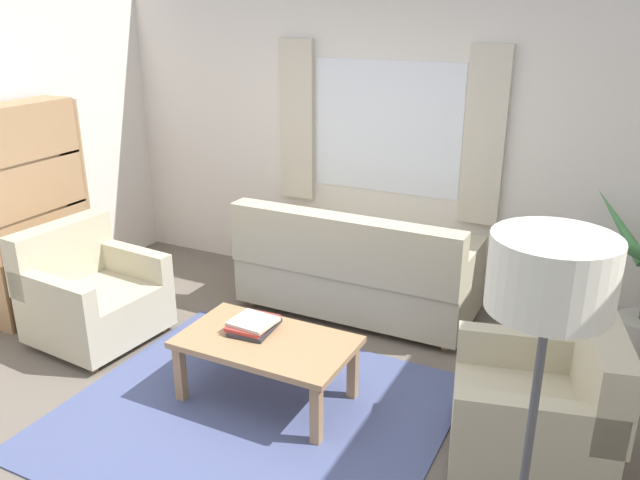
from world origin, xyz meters
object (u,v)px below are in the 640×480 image
Objects in this scene: bookshelf at (37,207)px; armchair_left at (90,295)px; armchair_right at (541,412)px; couch at (354,272)px; standing_lamp at (547,312)px; coffee_table at (266,347)px; book_stack_on_table at (254,324)px.

armchair_left is at bearing 72.09° from bookshelf.
couch is at bearing -140.85° from armchair_right.
couch is at bearing 124.50° from standing_lamp.
couch is 1.89× the size of armchair_right.
standing_lamp is (1.74, -1.14, 1.15)m from coffee_table.
coffee_table is at bearing 89.85° from couch.
armchair_left is at bearing 175.89° from coffee_table.
armchair_left and armchair_right have the same top height.
armchair_left reaches higher than coffee_table.
coffee_table is at bearing 81.52° from bookshelf.
standing_lamp is at bearing -105.91° from armchair_left.
couch is 2.09m from armchair_right.
couch is at bearing 113.82° from bookshelf.
couch is 1.73× the size of coffee_table.
coffee_table is (1.62, -0.12, 0.03)m from armchair_left.
coffee_table is (-1.66, -0.11, 0.03)m from armchair_right.
armchair_left is at bearing 159.51° from standing_lamp.
armchair_right is 1.72m from standing_lamp.
bookshelf reaches higher than book_stack_on_table.
book_stack_on_table is 2.26m from bookshelf.
book_stack_on_table is 2.47m from standing_lamp.
standing_lamp is at bearing -33.24° from coffee_table.
book_stack_on_table is at bearing 147.02° from standing_lamp.
armchair_right is 1.80m from book_stack_on_table.
book_stack_on_table is (-0.14, 0.08, 0.09)m from coffee_table.
book_stack_on_table is at bearing 83.91° from couch.
armchair_left is at bearing -103.46° from armchair_right.
armchair_right is (1.66, -1.27, -0.01)m from couch.
armchair_right is 2.91× the size of book_stack_on_table.
couch is 2.06m from armchair_left.
armchair_left is at bearing 178.48° from book_stack_on_table.
couch is 5.48× the size of book_stack_on_table.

